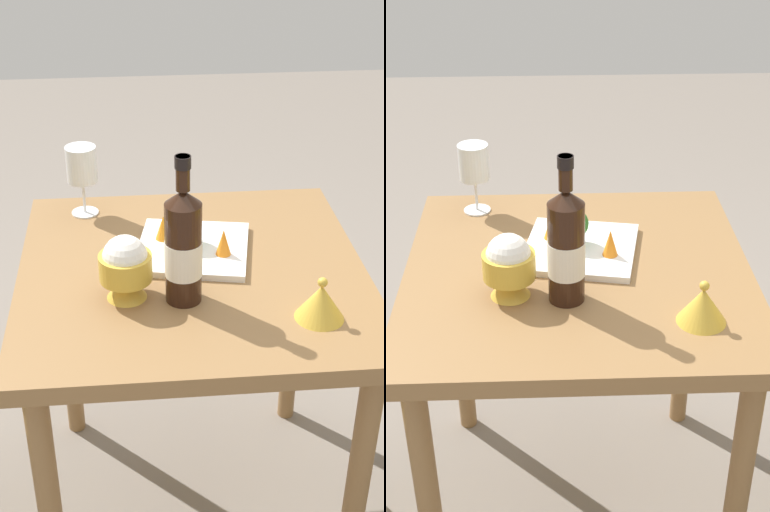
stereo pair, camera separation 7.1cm
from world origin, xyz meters
TOP-DOWN VIEW (x-y plane):
  - ground_plane at (0.00, 0.00)m, footprint 8.00×8.00m
  - dining_table at (0.00, 0.00)m, footprint 0.77×0.77m
  - wine_bottle at (-0.03, -0.12)m, footprint 0.08×0.08m
  - wine_glass at (-0.25, 0.29)m, footprint 0.08×0.08m
  - rice_bowl at (-0.15, -0.10)m, footprint 0.11×0.11m
  - rice_bowl_lid at (0.24, -0.22)m, footprint 0.10×0.10m
  - serving_plate at (0.01, 0.07)m, footprint 0.29×0.29m
  - broccoli_floret at (-0.01, 0.08)m, footprint 0.07×0.07m
  - carrot_garnish_left at (-0.06, 0.11)m, footprint 0.04×0.04m
  - carrot_garnish_right at (0.07, 0.03)m, footprint 0.03×0.03m

SIDE VIEW (x-z plane):
  - ground_plane at x=0.00m, z-range 0.00..0.00m
  - dining_table at x=0.00m, z-range 0.27..1.02m
  - serving_plate at x=0.01m, z-range 0.75..0.76m
  - rice_bowl_lid at x=0.24m, z-range 0.74..0.83m
  - carrot_garnish_left at x=-0.06m, z-range 0.76..0.82m
  - carrot_garnish_right at x=0.07m, z-range 0.76..0.83m
  - broccoli_floret at x=-0.01m, z-range 0.77..0.86m
  - rice_bowl at x=-0.15m, z-range 0.75..0.89m
  - wine_bottle at x=-0.03m, z-range 0.71..1.03m
  - wine_glass at x=-0.25m, z-range 0.79..0.97m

